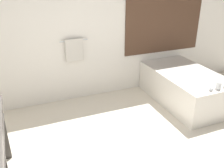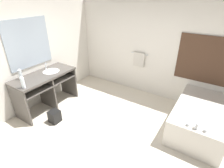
# 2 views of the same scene
# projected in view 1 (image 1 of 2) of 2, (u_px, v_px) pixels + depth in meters

# --- Properties ---
(wall_back_with_blinds) EXTENTS (7.40, 0.13, 2.70)m
(wall_back_with_blinds) POSITION_uv_depth(u_px,v_px,m) (91.00, 27.00, 4.46)
(wall_back_with_blinds) COLOR white
(wall_back_with_blinds) RESTS_ON ground_plane
(bathtub) EXTENTS (0.99, 1.73, 0.70)m
(bathtub) POSITION_uv_depth(u_px,v_px,m) (185.00, 85.00, 4.64)
(bathtub) COLOR silver
(bathtub) RESTS_ON ground_plane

